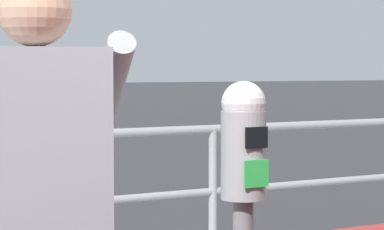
# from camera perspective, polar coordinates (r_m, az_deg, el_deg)

# --- Properties ---
(parking_meter) EXTENTS (0.15, 0.16, 1.35)m
(parking_meter) POSITION_cam_1_polar(r_m,az_deg,el_deg) (2.79, 3.56, -5.98)
(parking_meter) COLOR slate
(parking_meter) RESTS_ON sidewalk_curb
(pedestrian_at_meter) EXTENTS (0.70, 0.58, 1.68)m
(pedestrian_at_meter) POSITION_cam_1_polar(r_m,az_deg,el_deg) (2.58, -10.68, -6.44)
(pedestrian_at_meter) COLOR slate
(pedestrian_at_meter) RESTS_ON sidewalk_curb
(background_railing) EXTENTS (24.06, 0.06, 1.00)m
(background_railing) POSITION_cam_1_polar(r_m,az_deg,el_deg) (5.30, -8.81, -4.08)
(background_railing) COLOR gray
(background_railing) RESTS_ON sidewalk_curb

